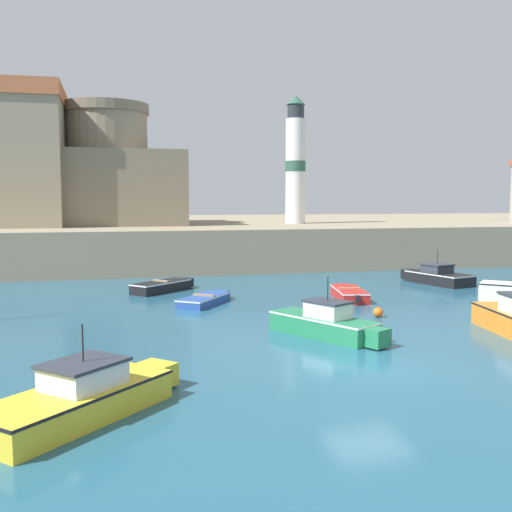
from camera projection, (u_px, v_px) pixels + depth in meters
name	position (u px, v px, depth m)	size (l,w,h in m)	color
ground_plane	(368.00, 368.00, 18.63)	(200.00, 200.00, 0.00)	#235670
quay_seawall	(190.00, 236.00, 60.40)	(120.00, 40.00, 3.12)	gray
motorboat_green_0	(326.00, 323.00, 22.82)	(3.43, 5.05, 2.31)	#237A4C
dinghy_black_3	(163.00, 286.00, 34.03)	(3.87, 3.63, 0.67)	black
motorboat_black_4	(437.00, 276.00, 37.21)	(2.94, 5.18, 2.14)	black
dinghy_red_5	(349.00, 293.00, 31.54)	(2.01, 4.40, 0.62)	red
dinghy_blue_7	(205.00, 299.00, 29.99)	(3.21, 3.93, 0.51)	#284C9E
motorboat_yellow_8	(83.00, 396.00, 14.41)	(5.05, 5.09, 2.26)	yellow
mooring_buoy	(378.00, 312.00, 26.63)	(0.44, 0.44, 0.44)	orange
fortress	(107.00, 180.00, 51.14)	(12.44, 12.44, 10.11)	#796C57
lighthouse	(295.00, 162.00, 52.09)	(1.77, 1.77, 11.05)	silver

